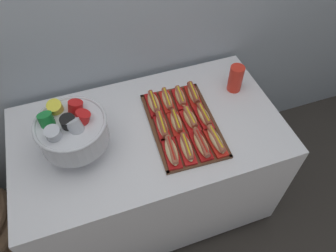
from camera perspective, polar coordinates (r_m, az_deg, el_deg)
ground_plane at (r=2.30m, az=-2.56°, el=-12.91°), size 10.00×10.00×0.00m
buffet_table at (r=1.94m, az=-2.98°, el=-7.52°), size 1.39×0.79×0.79m
serving_tray at (r=1.65m, az=2.70°, el=0.26°), size 0.35×0.54×0.01m
hot_dog_0 at (r=1.51m, az=0.63°, el=-4.59°), size 0.08×0.19×0.06m
hot_dog_1 at (r=1.53m, az=3.34°, el=-3.96°), size 0.08×0.18×0.06m
hot_dog_2 at (r=1.54m, az=5.98°, el=-3.29°), size 0.07×0.18×0.06m
hot_dog_3 at (r=1.56m, az=8.56°, el=-2.56°), size 0.06×0.18×0.06m
hot_dog_4 at (r=1.61m, az=-1.07°, el=0.08°), size 0.07×0.18×0.06m
hot_dog_5 at (r=1.62m, az=1.48°, el=0.65°), size 0.08×0.16×0.06m
hot_dog_6 at (r=1.64m, az=3.99°, el=1.26°), size 0.07×0.15×0.06m
hot_dog_7 at (r=1.66m, az=6.44°, el=1.78°), size 0.06×0.17×0.06m
hot_dog_8 at (r=1.71m, az=-2.57°, el=4.12°), size 0.08×0.18×0.06m
hot_dog_9 at (r=1.73m, az=-0.16°, el=4.64°), size 0.07×0.17×0.05m
hot_dog_10 at (r=1.74m, az=2.22°, el=5.15°), size 0.08×0.16×0.06m
hot_dog_11 at (r=1.76m, az=4.55°, el=5.68°), size 0.08×0.17×0.06m
punch_bowl at (r=1.49m, az=-16.84°, el=-0.71°), size 0.32×0.32×0.27m
cup_stack at (r=1.82m, az=12.01°, el=8.32°), size 0.08×0.08×0.16m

